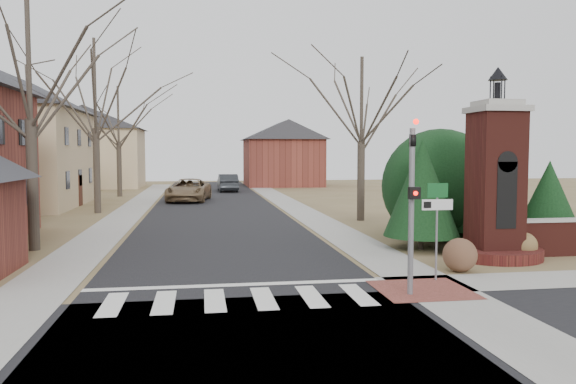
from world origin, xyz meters
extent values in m
plane|color=brown|center=(0.00, 0.00, 0.00)|extent=(120.00, 120.00, 0.00)
cube|color=black|center=(0.00, 22.00, 0.01)|extent=(8.00, 70.00, 0.01)
cube|color=black|center=(0.00, -3.00, 0.01)|extent=(120.00, 8.00, 0.01)
cube|color=silver|center=(0.00, 0.80, 0.01)|extent=(8.00, 2.20, 0.02)
cube|color=silver|center=(0.00, 2.30, 0.01)|extent=(8.00, 0.35, 0.02)
cube|color=gray|center=(5.20, 22.00, 0.01)|extent=(2.00, 60.00, 0.02)
cube|color=gray|center=(-5.20, 22.00, 0.01)|extent=(2.00, 60.00, 0.02)
cube|color=brown|center=(4.80, 1.00, 0.01)|extent=(2.40, 2.40, 0.02)
cylinder|color=slate|center=(4.30, 0.60, 2.10)|extent=(0.14, 0.14, 4.20)
imported|color=black|center=(4.30, 0.60, 4.05)|extent=(0.15, 0.18, 0.90)
sphere|color=#FF0C05|center=(4.30, 0.38, 4.35)|extent=(0.14, 0.14, 0.14)
cube|color=black|center=(4.30, 0.42, 2.60)|extent=(0.28, 0.16, 0.30)
sphere|color=#FF0C05|center=(4.30, 0.33, 2.60)|extent=(0.11, 0.11, 0.11)
cylinder|color=slate|center=(5.60, 2.00, 1.30)|extent=(0.06, 0.06, 2.60)
cube|color=silver|center=(5.60, 1.98, 2.15)|extent=(0.90, 0.03, 0.30)
cube|color=black|center=(5.30, 1.97, 2.15)|extent=(0.22, 0.02, 0.18)
cube|color=#104F20|center=(5.60, 1.98, 2.55)|extent=(0.60, 0.03, 0.40)
cylinder|color=#4F1D17|center=(9.00, 5.00, 0.18)|extent=(3.20, 3.20, 0.36)
cube|color=#4F1D17|center=(9.00, 5.00, 2.50)|extent=(1.50, 1.50, 5.00)
cube|color=black|center=(9.00, 4.28, 2.20)|extent=(0.70, 0.10, 2.20)
cube|color=gray|center=(9.00, 5.00, 5.05)|extent=(1.70, 1.70, 0.20)
cube|color=gray|center=(9.00, 5.00, 5.25)|extent=(1.30, 1.30, 0.20)
cylinder|color=black|center=(9.00, 5.00, 5.65)|extent=(0.20, 0.20, 0.60)
cone|color=black|center=(9.00, 5.00, 6.25)|extent=(0.64, 0.64, 0.45)
cube|color=tan|center=(-13.50, 27.00, 3.20)|extent=(9.00, 12.00, 6.40)
cube|color=tan|center=(-12.00, 48.00, 3.00)|extent=(10.00, 8.00, 6.00)
cube|color=tan|center=(-14.80, 46.40, 6.99)|extent=(0.75, 0.75, 3.08)
cube|color=brown|center=(8.00, 48.00, 2.50)|extent=(8.00, 8.00, 5.00)
cube|color=brown|center=(5.76, 46.40, 5.90)|extent=(0.75, 0.75, 2.80)
cylinder|color=#473D33|center=(7.20, 7.00, 0.25)|extent=(0.20, 0.20, 0.50)
cone|color=black|center=(7.20, 7.00, 2.30)|extent=(2.80, 2.80, 3.60)
cylinder|color=#473D33|center=(10.50, 8.20, 0.25)|extent=(0.20, 0.20, 0.50)
cone|color=black|center=(10.50, 8.20, 2.60)|extent=(3.40, 3.40, 4.20)
cylinder|color=#473D33|center=(12.50, 7.20, 0.25)|extent=(0.20, 0.20, 0.50)
cone|color=black|center=(12.50, 7.20, 1.90)|extent=(2.40, 2.40, 2.80)
sphere|color=black|center=(9.00, 9.50, 2.40)|extent=(4.80, 4.80, 4.80)
cylinder|color=#473D33|center=(-7.00, 9.00, 2.42)|extent=(0.40, 0.40, 4.83)
cylinder|color=#473D33|center=(-7.00, 22.00, 2.52)|extent=(0.40, 0.40, 5.04)
cylinder|color=#473D33|center=(-7.50, 35.00, 2.21)|extent=(0.40, 0.40, 4.41)
cylinder|color=#473D33|center=(7.50, 16.00, 2.10)|extent=(0.40, 0.40, 4.20)
imported|color=brown|center=(-1.77, 29.47, 0.83)|extent=(3.57, 6.33, 1.67)
imported|color=#2C2F33|center=(1.60, 39.76, 0.81)|extent=(1.83, 4.96, 1.62)
sphere|color=brown|center=(6.80, 3.00, 0.51)|extent=(1.03, 1.03, 1.03)
sphere|color=brown|center=(9.86, 4.60, 0.46)|extent=(0.92, 0.92, 0.92)
camera|label=1|loc=(-0.91, -12.72, 3.59)|focal=35.00mm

